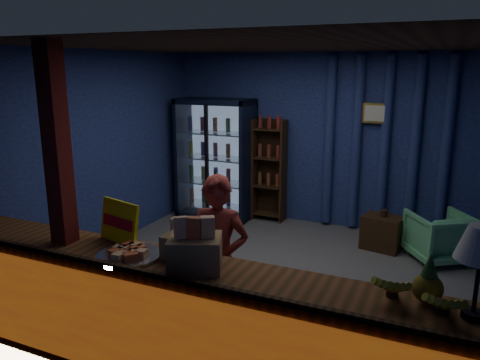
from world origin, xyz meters
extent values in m
plane|color=#515154|center=(0.00, 0.00, 0.00)|extent=(4.60, 4.60, 0.00)
plane|color=navy|center=(0.00, 2.20, 1.30)|extent=(4.60, 0.00, 4.60)
plane|color=navy|center=(0.00, -2.20, 1.30)|extent=(4.60, 0.00, 4.60)
plane|color=navy|center=(-2.30, 0.00, 1.30)|extent=(0.00, 4.40, 4.40)
plane|color=#472D19|center=(0.00, 0.00, 2.60)|extent=(4.60, 4.60, 0.00)
cube|color=brown|center=(0.00, -1.90, 0.47)|extent=(4.40, 0.55, 0.95)
cube|color=red|center=(0.00, -2.19, 0.47)|extent=(4.35, 0.02, 0.81)
cube|color=#382712|center=(0.00, -2.17, 0.97)|extent=(4.40, 0.04, 0.04)
cube|color=maroon|center=(-1.05, -1.90, 1.30)|extent=(0.16, 0.16, 2.60)
cube|color=black|center=(-1.55, 2.12, 0.95)|extent=(1.20, 0.06, 1.90)
cube|color=black|center=(-2.12, 1.85, 0.95)|extent=(0.06, 0.60, 1.90)
cube|color=black|center=(-0.98, 1.85, 0.95)|extent=(0.06, 0.60, 1.90)
cube|color=black|center=(-1.55, 1.85, 1.86)|extent=(1.20, 0.60, 0.08)
cube|color=black|center=(-1.55, 1.85, 0.04)|extent=(1.20, 0.60, 0.08)
cube|color=#99B2D8|center=(-1.55, 2.07, 0.95)|extent=(1.08, 0.02, 1.74)
cube|color=white|center=(-1.55, 1.57, 0.95)|extent=(1.12, 0.02, 1.78)
cube|color=black|center=(-1.55, 1.55, 0.95)|extent=(0.05, 0.05, 1.80)
cube|color=silver|center=(-1.55, 1.85, 0.17)|extent=(1.08, 0.48, 0.02)
cylinder|color=#AA5618|center=(-2.00, 1.85, 0.30)|extent=(0.07, 0.07, 0.22)
cylinder|color=#205A16|center=(-1.77, 1.85, 0.30)|extent=(0.07, 0.07, 0.22)
cylinder|color=gold|center=(-1.55, 1.85, 0.30)|extent=(0.07, 0.07, 0.22)
cylinder|color=navy|center=(-1.32, 1.85, 0.30)|extent=(0.07, 0.07, 0.22)
cylinder|color=maroon|center=(-1.10, 1.85, 0.30)|extent=(0.07, 0.07, 0.22)
cube|color=silver|center=(-1.55, 1.85, 0.57)|extent=(1.08, 0.48, 0.02)
cylinder|color=#205A16|center=(-2.00, 1.85, 0.70)|extent=(0.07, 0.07, 0.22)
cylinder|color=gold|center=(-1.77, 1.85, 0.70)|extent=(0.07, 0.07, 0.22)
cylinder|color=navy|center=(-1.55, 1.85, 0.70)|extent=(0.07, 0.07, 0.22)
cylinder|color=maroon|center=(-1.32, 1.85, 0.70)|extent=(0.07, 0.07, 0.22)
cylinder|color=#AA5618|center=(-1.10, 1.85, 0.70)|extent=(0.07, 0.07, 0.22)
cube|color=silver|center=(-1.55, 1.85, 0.97)|extent=(1.08, 0.48, 0.02)
cylinder|color=gold|center=(-2.00, 1.85, 1.10)|extent=(0.07, 0.07, 0.22)
cylinder|color=navy|center=(-1.77, 1.85, 1.10)|extent=(0.07, 0.07, 0.22)
cylinder|color=maroon|center=(-1.55, 1.85, 1.10)|extent=(0.07, 0.07, 0.22)
cylinder|color=#AA5618|center=(-1.32, 1.85, 1.10)|extent=(0.07, 0.07, 0.22)
cylinder|color=#205A16|center=(-1.10, 1.85, 1.10)|extent=(0.07, 0.07, 0.22)
cube|color=silver|center=(-1.55, 1.85, 1.37)|extent=(1.08, 0.48, 0.02)
cylinder|color=navy|center=(-2.00, 1.85, 1.50)|extent=(0.07, 0.07, 0.22)
cylinder|color=maroon|center=(-1.77, 1.85, 1.50)|extent=(0.07, 0.07, 0.22)
cylinder|color=#AA5618|center=(-1.55, 1.85, 1.50)|extent=(0.07, 0.07, 0.22)
cylinder|color=#205A16|center=(-1.32, 1.85, 1.50)|extent=(0.07, 0.07, 0.22)
cylinder|color=gold|center=(-1.10, 1.85, 1.50)|extent=(0.07, 0.07, 0.22)
cube|color=#382712|center=(-0.70, 2.15, 0.80)|extent=(0.50, 0.02, 1.60)
cube|color=#382712|center=(-0.93, 2.02, 0.80)|extent=(0.03, 0.28, 1.60)
cube|color=#382712|center=(-0.46, 2.02, 0.80)|extent=(0.03, 0.28, 1.60)
cube|color=#382712|center=(-0.70, 2.02, 0.10)|extent=(0.46, 0.26, 0.02)
cube|color=#382712|center=(-0.70, 2.02, 0.55)|extent=(0.46, 0.26, 0.02)
cube|color=#382712|center=(-0.70, 2.02, 1.00)|extent=(0.46, 0.26, 0.02)
cube|color=#382712|center=(-0.70, 2.02, 1.45)|extent=(0.46, 0.26, 0.02)
cylinder|color=navy|center=(0.20, 2.14, 1.30)|extent=(0.14, 0.14, 2.50)
cylinder|color=navy|center=(0.60, 2.14, 1.30)|extent=(0.14, 0.14, 2.50)
cylinder|color=navy|center=(1.00, 2.14, 1.30)|extent=(0.14, 0.14, 2.50)
cylinder|color=navy|center=(1.40, 2.14, 1.30)|extent=(0.14, 0.14, 2.50)
cylinder|color=navy|center=(1.80, 2.14, 1.30)|extent=(0.14, 0.14, 2.50)
cube|color=gold|center=(0.85, 2.10, 1.75)|extent=(0.36, 0.03, 0.28)
cube|color=silver|center=(0.85, 2.08, 1.75)|extent=(0.30, 0.01, 0.22)
imported|color=maroon|center=(0.10, -1.32, 0.75)|extent=(0.60, 0.44, 1.51)
imported|color=#5FBE7D|center=(1.83, 1.38, 0.31)|extent=(0.94, 0.94, 0.63)
cube|color=#382712|center=(1.13, 1.48, 0.23)|extent=(0.56, 0.45, 0.45)
cylinder|color=#382712|center=(1.13, 1.48, 0.50)|extent=(0.09, 0.09, 0.09)
cube|color=yellow|center=(-0.62, -1.71, 1.13)|extent=(0.45, 0.19, 0.35)
cube|color=red|center=(-0.62, -1.73, 1.13)|extent=(0.37, 0.12, 0.09)
cube|color=#9A754A|center=(0.22, -1.92, 1.07)|extent=(0.47, 0.43, 0.24)
cube|color=orange|center=(0.13, -1.96, 1.27)|extent=(0.12, 0.10, 0.16)
cube|color=#CA5325|center=(0.22, -1.92, 1.27)|extent=(0.12, 0.10, 0.16)
cube|color=orange|center=(0.31, -1.88, 1.27)|extent=(0.12, 0.10, 0.16)
cube|color=#9A754A|center=(0.02, -1.77, 1.04)|extent=(0.28, 0.23, 0.18)
cube|color=orange|center=(-0.05, -1.77, 1.19)|extent=(0.07, 0.05, 0.12)
cube|color=#CA5325|center=(0.02, -1.77, 1.19)|extent=(0.07, 0.05, 0.12)
cube|color=orange|center=(0.09, -1.77, 1.19)|extent=(0.07, 0.05, 0.12)
cylinder|color=silver|center=(-0.35, -1.96, 0.96)|extent=(0.50, 0.50, 0.03)
cube|color=orange|center=(-0.25, -1.96, 1.00)|extent=(0.11, 0.08, 0.05)
cube|color=#CA5325|center=(-0.28, -1.89, 1.00)|extent=(0.13, 0.13, 0.05)
cube|color=orange|center=(-0.35, -1.86, 1.00)|extent=(0.08, 0.11, 0.05)
cube|color=#CA5325|center=(-0.42, -1.89, 1.00)|extent=(0.13, 0.13, 0.05)
cube|color=orange|center=(-0.45, -1.96, 1.00)|extent=(0.11, 0.08, 0.05)
cube|color=#CA5325|center=(-0.42, -2.03, 1.00)|extent=(0.13, 0.13, 0.05)
cube|color=orange|center=(-0.35, -2.05, 1.00)|extent=(0.08, 0.11, 0.05)
cube|color=#CA5325|center=(-0.28, -2.03, 1.00)|extent=(0.13, 0.13, 0.05)
cylinder|color=black|center=(2.05, -1.86, 0.97)|extent=(0.13, 0.13, 0.04)
cylinder|color=black|center=(2.05, -1.86, 1.17)|extent=(0.03, 0.03, 0.40)
sphere|color=olive|center=(1.79, -1.78, 1.05)|extent=(0.19, 0.19, 0.19)
cone|color=#24541D|center=(1.79, -1.78, 1.21)|extent=(0.10, 0.10, 0.15)
camera|label=1|loc=(1.82, -4.68, 2.39)|focal=35.00mm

